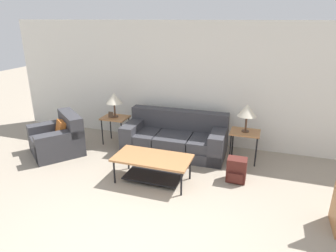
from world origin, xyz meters
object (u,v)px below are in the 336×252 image
(armchair, at_px, (58,139))
(side_table_left, at_px, (115,120))
(side_table_right, at_px, (245,135))
(backpack, at_px, (236,170))
(coffee_table, at_px, (153,163))
(table_lamp_right, at_px, (247,111))
(table_lamp_left, at_px, (114,99))
(couch, at_px, (175,138))

(armchair, relative_size, side_table_left, 2.19)
(side_table_left, bearing_deg, armchair, -136.78)
(side_table_right, bearing_deg, backpack, -92.52)
(coffee_table, distance_m, table_lamp_right, 2.02)
(table_lamp_left, distance_m, backpack, 2.97)
(table_lamp_left, height_order, backpack, table_lamp_left)
(side_table_left, distance_m, table_lamp_right, 2.81)
(side_table_left, distance_m, table_lamp_left, 0.48)
(coffee_table, relative_size, side_table_left, 2.13)
(side_table_left, distance_m, side_table_right, 2.76)
(couch, distance_m, backpack, 1.58)
(coffee_table, bearing_deg, table_lamp_left, 136.82)
(side_table_right, bearing_deg, side_table_left, 180.00)
(armchair, height_order, table_lamp_right, table_lamp_right)
(side_table_left, xyz_separation_m, side_table_right, (2.76, 0.00, 0.00))
(armchair, relative_size, backpack, 3.17)
(table_lamp_left, relative_size, table_lamp_right, 1.00)
(side_table_right, distance_m, table_lamp_right, 0.48)
(coffee_table, bearing_deg, armchair, 168.41)
(side_table_right, bearing_deg, armchair, -167.19)
(coffee_table, bearing_deg, table_lamp_right, 43.01)
(coffee_table, distance_m, side_table_left, 1.90)
(armchair, xyz_separation_m, table_lamp_left, (0.88, 0.83, 0.73))
(table_lamp_right, bearing_deg, side_table_left, 180.00)
(coffee_table, xyz_separation_m, table_lamp_right, (1.39, 1.29, 0.68))
(side_table_left, distance_m, backpack, 2.87)
(side_table_left, relative_size, backpack, 1.45)
(couch, distance_m, table_lamp_left, 1.56)
(couch, height_order, coffee_table, couch)
(armchair, xyz_separation_m, side_table_right, (3.65, 0.83, 0.25))
(couch, relative_size, coffee_table, 1.62)
(table_lamp_left, bearing_deg, table_lamp_right, 0.00)
(armchair, relative_size, table_lamp_right, 2.50)
(armchair, distance_m, table_lamp_right, 3.81)
(coffee_table, height_order, table_lamp_right, table_lamp_right)
(couch, relative_size, side_table_left, 3.44)
(couch, xyz_separation_m, backpack, (1.35, -0.82, -0.09))
(coffee_table, bearing_deg, side_table_right, 43.01)
(table_lamp_left, bearing_deg, couch, -0.80)
(side_table_right, height_order, table_lamp_right, table_lamp_right)
(side_table_right, xyz_separation_m, backpack, (-0.04, -0.84, -0.33))
(side_table_left, bearing_deg, coffee_table, -43.18)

